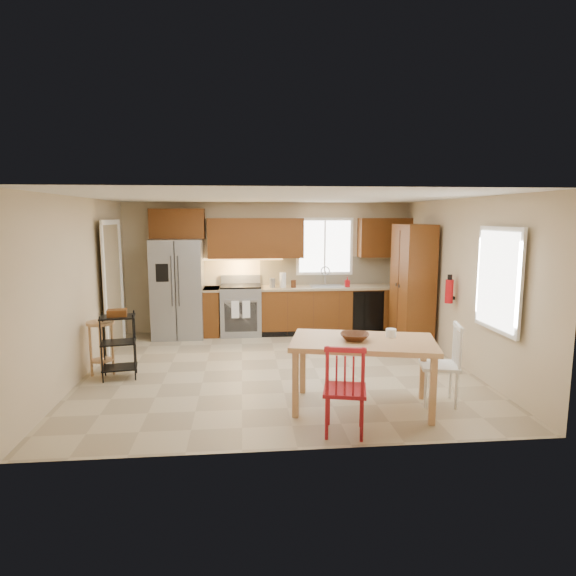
# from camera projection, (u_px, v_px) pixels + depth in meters

# --- Properties ---
(floor) EXTENTS (5.50, 5.50, 0.00)m
(floor) POSITION_uv_depth(u_px,v_px,m) (278.00, 369.00, 7.10)
(floor) COLOR tan
(floor) RESTS_ON ground
(ceiling) EXTENTS (5.50, 5.00, 0.02)m
(ceiling) POSITION_uv_depth(u_px,v_px,m) (278.00, 197.00, 6.73)
(ceiling) COLOR silver
(ceiling) RESTS_ON ground
(wall_back) EXTENTS (5.50, 0.02, 2.50)m
(wall_back) POSITION_uv_depth(u_px,v_px,m) (269.00, 267.00, 9.38)
(wall_back) COLOR #CCB793
(wall_back) RESTS_ON ground
(wall_front) EXTENTS (5.50, 0.02, 2.50)m
(wall_front) POSITION_uv_depth(u_px,v_px,m) (298.00, 324.00, 4.45)
(wall_front) COLOR #CCB793
(wall_front) RESTS_ON ground
(wall_left) EXTENTS (0.02, 5.00, 2.50)m
(wall_left) POSITION_uv_depth(u_px,v_px,m) (80.00, 288.00, 6.66)
(wall_left) COLOR #CCB793
(wall_left) RESTS_ON ground
(wall_right) EXTENTS (0.02, 5.00, 2.50)m
(wall_right) POSITION_uv_depth(u_px,v_px,m) (462.00, 283.00, 7.17)
(wall_right) COLOR #CCB793
(wall_right) RESTS_ON ground
(refrigerator) EXTENTS (0.92, 0.75, 1.82)m
(refrigerator) POSITION_uv_depth(u_px,v_px,m) (178.00, 289.00, 8.90)
(refrigerator) COLOR gray
(refrigerator) RESTS_ON floor
(range_stove) EXTENTS (0.76, 0.63, 0.92)m
(range_stove) POSITION_uv_depth(u_px,v_px,m) (241.00, 311.00, 9.13)
(range_stove) COLOR gray
(range_stove) RESTS_ON floor
(base_cabinet_narrow) EXTENTS (0.30, 0.60, 0.90)m
(base_cabinet_narrow) POSITION_uv_depth(u_px,v_px,m) (212.00, 312.00, 9.10)
(base_cabinet_narrow) COLOR #5A2B10
(base_cabinet_narrow) RESTS_ON floor
(base_cabinet_run) EXTENTS (2.92, 0.60, 0.90)m
(base_cabinet_run) POSITION_uv_depth(u_px,v_px,m) (336.00, 309.00, 9.32)
(base_cabinet_run) COLOR #5A2B10
(base_cabinet_run) RESTS_ON floor
(dishwasher) EXTENTS (0.60, 0.02, 0.78)m
(dishwasher) POSITION_uv_depth(u_px,v_px,m) (368.00, 312.00, 9.09)
(dishwasher) COLOR black
(dishwasher) RESTS_ON floor
(backsplash) EXTENTS (2.92, 0.03, 0.55)m
(backsplash) POSITION_uv_depth(u_px,v_px,m) (334.00, 270.00, 9.49)
(backsplash) COLOR beige
(backsplash) RESTS_ON wall_back
(upper_over_fridge) EXTENTS (1.00, 0.35, 0.55)m
(upper_over_fridge) POSITION_uv_depth(u_px,v_px,m) (177.00, 224.00, 8.92)
(upper_over_fridge) COLOR #52270D
(upper_over_fridge) RESTS_ON wall_back
(upper_left_block) EXTENTS (1.80, 0.35, 0.75)m
(upper_left_block) POSITION_uv_depth(u_px,v_px,m) (256.00, 238.00, 9.10)
(upper_left_block) COLOR #52270D
(upper_left_block) RESTS_ON wall_back
(upper_right_block) EXTENTS (1.00, 0.35, 0.75)m
(upper_right_block) POSITION_uv_depth(u_px,v_px,m) (385.00, 238.00, 9.33)
(upper_right_block) COLOR #52270D
(upper_right_block) RESTS_ON wall_back
(window_back) EXTENTS (1.12, 0.04, 1.12)m
(window_back) POSITION_uv_depth(u_px,v_px,m) (325.00, 246.00, 9.40)
(window_back) COLOR white
(window_back) RESTS_ON wall_back
(sink) EXTENTS (0.62, 0.46, 0.16)m
(sink) POSITION_uv_depth(u_px,v_px,m) (327.00, 288.00, 9.24)
(sink) COLOR gray
(sink) RESTS_ON base_cabinet_run
(undercab_glow) EXTENTS (1.60, 0.30, 0.01)m
(undercab_glow) POSITION_uv_depth(u_px,v_px,m) (240.00, 259.00, 9.10)
(undercab_glow) COLOR #FFBF66
(undercab_glow) RESTS_ON wall_back
(soap_bottle) EXTENTS (0.09, 0.09, 0.19)m
(soap_bottle) POSITION_uv_depth(u_px,v_px,m) (347.00, 282.00, 9.16)
(soap_bottle) COLOR #B30C12
(soap_bottle) RESTS_ON base_cabinet_run
(paper_towel) EXTENTS (0.12, 0.12, 0.28)m
(paper_towel) POSITION_uv_depth(u_px,v_px,m) (283.00, 280.00, 9.09)
(paper_towel) COLOR white
(paper_towel) RESTS_ON base_cabinet_run
(canister_steel) EXTENTS (0.11, 0.11, 0.18)m
(canister_steel) POSITION_uv_depth(u_px,v_px,m) (272.00, 283.00, 9.08)
(canister_steel) COLOR gray
(canister_steel) RESTS_ON base_cabinet_run
(canister_wood) EXTENTS (0.10, 0.10, 0.14)m
(canister_wood) POSITION_uv_depth(u_px,v_px,m) (294.00, 284.00, 9.09)
(canister_wood) COLOR #502A15
(canister_wood) RESTS_ON base_cabinet_run
(pantry) EXTENTS (0.50, 0.95, 2.10)m
(pantry) POSITION_uv_depth(u_px,v_px,m) (412.00, 285.00, 8.36)
(pantry) COLOR #5A2B10
(pantry) RESTS_ON floor
(fire_extinguisher) EXTENTS (0.12, 0.12, 0.36)m
(fire_extinguisher) POSITION_uv_depth(u_px,v_px,m) (449.00, 291.00, 7.33)
(fire_extinguisher) COLOR #B30C12
(fire_extinguisher) RESTS_ON wall_right
(window_right) EXTENTS (0.04, 1.02, 1.32)m
(window_right) POSITION_uv_depth(u_px,v_px,m) (499.00, 280.00, 6.01)
(window_right) COLOR white
(window_right) RESTS_ON wall_right
(doorway) EXTENTS (0.04, 0.95, 2.10)m
(doorway) POSITION_uv_depth(u_px,v_px,m) (112.00, 288.00, 7.97)
(doorway) COLOR #8C7A59
(doorway) RESTS_ON wall_left
(dining_table) EXTENTS (1.81, 1.28, 0.80)m
(dining_table) POSITION_uv_depth(u_px,v_px,m) (362.00, 374.00, 5.63)
(dining_table) COLOR tan
(dining_table) RESTS_ON floor
(chair_red) EXTENTS (0.54, 0.54, 0.97)m
(chair_red) POSITION_uv_depth(u_px,v_px,m) (345.00, 388.00, 4.94)
(chair_red) COLOR #B21B23
(chair_red) RESTS_ON floor
(chair_white) EXTENTS (0.54, 0.54, 0.97)m
(chair_white) POSITION_uv_depth(u_px,v_px,m) (439.00, 364.00, 5.75)
(chair_white) COLOR white
(chair_white) RESTS_ON floor
(table_bowl) EXTENTS (0.40, 0.40, 0.08)m
(table_bowl) POSITION_uv_depth(u_px,v_px,m) (355.00, 341.00, 5.56)
(table_bowl) COLOR #502A15
(table_bowl) RESTS_ON dining_table
(table_jar) EXTENTS (0.15, 0.15, 0.15)m
(table_jar) POSITION_uv_depth(u_px,v_px,m) (391.00, 335.00, 5.70)
(table_jar) COLOR white
(table_jar) RESTS_ON dining_table
(bar_stool) EXTENTS (0.45, 0.45, 0.78)m
(bar_stool) POSITION_uv_depth(u_px,v_px,m) (102.00, 349.00, 6.77)
(bar_stool) COLOR tan
(bar_stool) RESTS_ON floor
(utility_cart) EXTENTS (0.51, 0.43, 0.92)m
(utility_cart) POSITION_uv_depth(u_px,v_px,m) (119.00, 346.00, 6.65)
(utility_cart) COLOR black
(utility_cart) RESTS_ON floor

